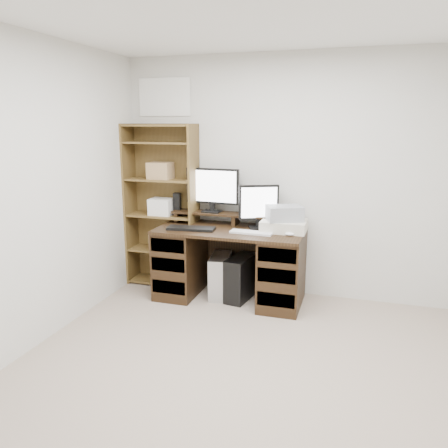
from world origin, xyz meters
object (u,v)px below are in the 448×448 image
at_px(desk, 230,263).
at_px(monitor_small, 259,205).
at_px(monitor_wide, 212,188).
at_px(bookshelf, 162,205).
at_px(printer, 284,226).
at_px(tower_silver, 220,276).
at_px(tower_black, 241,278).

relative_size(desk, monitor_small, 3.36).
bearing_deg(desk, monitor_small, 25.30).
bearing_deg(monitor_wide, bookshelf, -175.31).
relative_size(desk, printer, 3.40).
relative_size(tower_silver, bookshelf, 0.25).
bearing_deg(monitor_small, tower_black, -168.63).
xyz_separation_m(monitor_wide, monitor_small, (0.53, -0.10, -0.14)).
bearing_deg(tower_silver, printer, -6.25).
bearing_deg(tower_black, monitor_wide, 160.89).
bearing_deg(printer, tower_black, -173.27).
height_order(tower_silver, bookshelf, bookshelf).
bearing_deg(tower_silver, tower_black, -13.72).
height_order(tower_black, bookshelf, bookshelf).
bearing_deg(tower_silver, desk, -27.28).
bearing_deg(tower_black, desk, -160.41).
bearing_deg(printer, monitor_small, 168.75).
distance_m(desk, bookshelf, 1.02).
bearing_deg(monitor_small, desk, -177.97).
bearing_deg(desk, tower_silver, 162.10).
bearing_deg(desk, tower_black, 10.16).
bearing_deg(tower_silver, monitor_small, 3.54).
xyz_separation_m(monitor_small, tower_silver, (-0.38, -0.09, -0.77)).
height_order(monitor_wide, bookshelf, bookshelf).
height_order(monitor_wide, monitor_small, monitor_wide).
xyz_separation_m(monitor_wide, printer, (0.81, -0.15, -0.33)).
bearing_deg(printer, desk, -172.63).
height_order(desk, tower_silver, desk).
bearing_deg(bookshelf, desk, -14.06).
xyz_separation_m(monitor_wide, tower_silver, (0.15, -0.19, -0.91)).
distance_m(monitor_small, tower_silver, 0.87).
height_order(monitor_small, bookshelf, bookshelf).
height_order(tower_silver, tower_black, tower_black).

